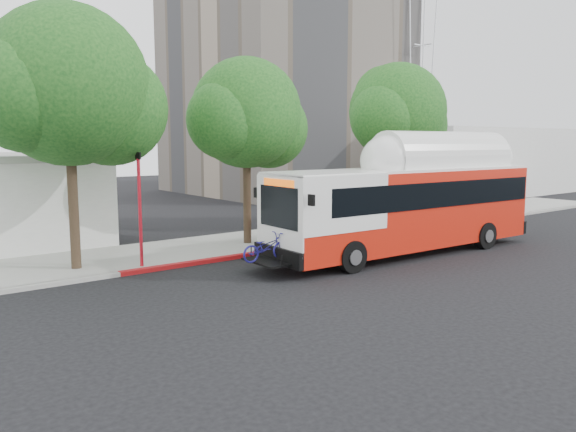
# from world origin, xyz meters

# --- Properties ---
(ground) EXTENTS (120.00, 120.00, 0.00)m
(ground) POSITION_xyz_m (0.00, 0.00, 0.00)
(ground) COLOR black
(ground) RESTS_ON ground
(sidewalk) EXTENTS (60.00, 5.00, 0.15)m
(sidewalk) POSITION_xyz_m (0.00, 6.50, 0.07)
(sidewalk) COLOR gray
(sidewalk) RESTS_ON ground
(curb_strip) EXTENTS (60.00, 0.30, 0.15)m
(curb_strip) POSITION_xyz_m (0.00, 3.90, 0.07)
(curb_strip) COLOR gray
(curb_strip) RESTS_ON ground
(red_curb_segment) EXTENTS (10.00, 0.32, 0.16)m
(red_curb_segment) POSITION_xyz_m (-3.00, 3.90, 0.08)
(red_curb_segment) COLOR #9E1113
(red_curb_segment) RESTS_ON ground
(street_tree_left) EXTENTS (6.67, 5.80, 9.74)m
(street_tree_left) POSITION_xyz_m (-8.53, 5.56, 6.60)
(street_tree_left) COLOR #2D2116
(street_tree_left) RESTS_ON ground
(street_tree_mid) EXTENTS (5.75, 5.00, 8.62)m
(street_tree_mid) POSITION_xyz_m (-0.59, 6.06, 5.91)
(street_tree_mid) COLOR #2D2116
(street_tree_mid) RESTS_ON ground
(street_tree_right) EXTENTS (6.21, 5.40, 9.18)m
(street_tree_right) POSITION_xyz_m (9.44, 5.86, 6.26)
(street_tree_right) COLOR #2D2116
(street_tree_right) RESTS_ON ground
(apartment_tower) EXTENTS (18.00, 18.00, 37.00)m
(apartment_tower) POSITION_xyz_m (18.00, 28.00, 17.62)
(apartment_tower) COLOR gray
(apartment_tower) RESTS_ON ground
(horizon_block) EXTENTS (20.00, 12.00, 6.00)m
(horizon_block) POSITION_xyz_m (30.00, 16.00, 3.00)
(horizon_block) COLOR silver
(horizon_block) RESTS_ON ground
(transit_bus) EXTENTS (14.43, 3.50, 4.24)m
(transit_bus) POSITION_xyz_m (3.49, 0.24, 1.98)
(transit_bus) COLOR red
(transit_bus) RESTS_ON ground
(signal_pole) EXTENTS (0.13, 0.42, 4.44)m
(signal_pole) POSITION_xyz_m (-6.94, 4.32, 2.28)
(signal_pole) COLOR #AA121E
(signal_pole) RESTS_ON ground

